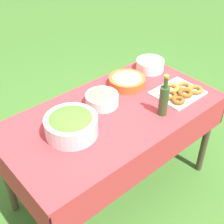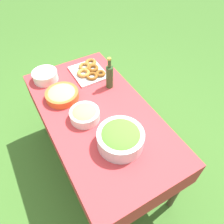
{
  "view_description": "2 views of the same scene",
  "coord_description": "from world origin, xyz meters",
  "px_view_note": "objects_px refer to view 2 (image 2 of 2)",
  "views": [
    {
      "loc": [
        -1.06,
        -1.2,
        1.96
      ],
      "look_at": [
        -0.03,
        -0.02,
        0.77
      ],
      "focal_mm": 50.0,
      "sensor_mm": 36.0,
      "label": 1
    },
    {
      "loc": [
        -1.01,
        0.45,
        1.99
      ],
      "look_at": [
        -0.07,
        -0.08,
        0.79
      ],
      "focal_mm": 35.0,
      "sensor_mm": 36.0,
      "label": 2
    }
  ],
  "objects_px": {
    "pasta_bowl": "(62,94)",
    "olive_oil_bottle": "(110,76)",
    "bread_bowl": "(85,114)",
    "salad_bowl": "(120,138)",
    "plate_stack": "(45,76)",
    "donut_platter": "(89,71)"
  },
  "relations": [
    {
      "from": "salad_bowl",
      "to": "plate_stack",
      "type": "bearing_deg",
      "value": 13.57
    },
    {
      "from": "plate_stack",
      "to": "bread_bowl",
      "type": "bearing_deg",
      "value": -169.31
    },
    {
      "from": "olive_oil_bottle",
      "to": "bread_bowl",
      "type": "height_order",
      "value": "olive_oil_bottle"
    },
    {
      "from": "pasta_bowl",
      "to": "olive_oil_bottle",
      "type": "xyz_separation_m",
      "value": [
        -0.07,
        -0.4,
        0.07
      ]
    },
    {
      "from": "salad_bowl",
      "to": "plate_stack",
      "type": "distance_m",
      "value": 0.92
    },
    {
      "from": "plate_stack",
      "to": "bread_bowl",
      "type": "xyz_separation_m",
      "value": [
        -0.57,
        -0.11,
        0.01
      ]
    },
    {
      "from": "donut_platter",
      "to": "bread_bowl",
      "type": "bearing_deg",
      "value": 150.94
    },
    {
      "from": "pasta_bowl",
      "to": "olive_oil_bottle",
      "type": "distance_m",
      "value": 0.41
    },
    {
      "from": "plate_stack",
      "to": "bread_bowl",
      "type": "relative_size",
      "value": 0.98
    },
    {
      "from": "salad_bowl",
      "to": "bread_bowl",
      "type": "xyz_separation_m",
      "value": [
        0.32,
        0.11,
        -0.02
      ]
    },
    {
      "from": "olive_oil_bottle",
      "to": "pasta_bowl",
      "type": "bearing_deg",
      "value": 80.39
    },
    {
      "from": "pasta_bowl",
      "to": "donut_platter",
      "type": "height_order",
      "value": "pasta_bowl"
    },
    {
      "from": "olive_oil_bottle",
      "to": "bread_bowl",
      "type": "relative_size",
      "value": 1.3
    },
    {
      "from": "pasta_bowl",
      "to": "salad_bowl",
      "type": "bearing_deg",
      "value": -164.14
    },
    {
      "from": "donut_platter",
      "to": "plate_stack",
      "type": "xyz_separation_m",
      "value": [
        0.1,
        0.37,
        0.02
      ]
    },
    {
      "from": "olive_oil_bottle",
      "to": "salad_bowl",
      "type": "bearing_deg",
      "value": 157.5
    },
    {
      "from": "salad_bowl",
      "to": "olive_oil_bottle",
      "type": "xyz_separation_m",
      "value": [
        0.54,
        -0.22,
        0.04
      ]
    },
    {
      "from": "plate_stack",
      "to": "olive_oil_bottle",
      "type": "distance_m",
      "value": 0.57
    },
    {
      "from": "donut_platter",
      "to": "olive_oil_bottle",
      "type": "height_order",
      "value": "olive_oil_bottle"
    },
    {
      "from": "salad_bowl",
      "to": "plate_stack",
      "type": "height_order",
      "value": "salad_bowl"
    },
    {
      "from": "salad_bowl",
      "to": "pasta_bowl",
      "type": "bearing_deg",
      "value": 15.86
    },
    {
      "from": "plate_stack",
      "to": "pasta_bowl",
      "type": "bearing_deg",
      "value": -171.47
    }
  ]
}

